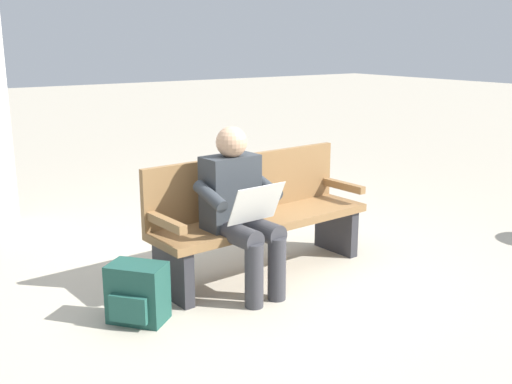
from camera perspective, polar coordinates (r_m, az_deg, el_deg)
ground_plane at (r=4.80m, az=0.63°, el=-7.49°), size 40.00×40.00×0.00m
bench_near at (r=4.70m, az=0.10°, el=-2.03°), size 1.83×0.59×0.90m
person_seated at (r=4.28m, az=-1.51°, el=-1.32°), size 0.59×0.59×1.18m
backpack at (r=4.02m, az=-11.00°, el=-9.26°), size 0.40×0.42×0.38m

